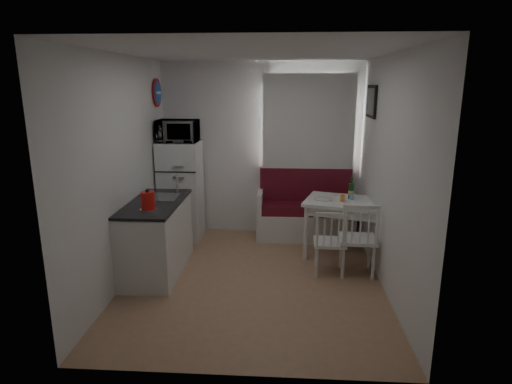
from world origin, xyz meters
TOP-DOWN VIEW (x-y plane):
  - floor at (0.00, 0.00)m, footprint 3.00×3.50m
  - ceiling at (0.00, 0.00)m, footprint 3.00×3.50m
  - wall_back at (0.00, 1.75)m, footprint 3.00×0.02m
  - wall_front at (0.00, -1.75)m, footprint 3.00×0.02m
  - wall_left at (-1.50, 0.00)m, footprint 0.02×3.50m
  - wall_right at (1.50, 0.00)m, footprint 0.02×3.50m
  - window at (0.70, 1.72)m, footprint 1.22×0.06m
  - curtain at (0.70, 1.65)m, footprint 1.35×0.02m
  - kitchen_counter at (-1.20, 0.16)m, footprint 0.62×1.32m
  - wall_sign at (-1.47, 1.45)m, footprint 0.03×0.40m
  - picture_frame at (1.48, 1.10)m, footprint 0.04×0.52m
  - bench at (0.68, 1.51)m, footprint 1.45×0.56m
  - dining_table at (1.17, 0.82)m, footprint 1.19×0.98m
  - chair_left at (0.92, 0.16)m, footprint 0.40×0.39m
  - chair_right at (1.25, 0.15)m, footprint 0.46×0.44m
  - fridge at (-1.18, 1.40)m, footprint 0.58×0.58m
  - microwave at (-1.18, 1.35)m, footprint 0.57×0.39m
  - kettle at (-1.15, -0.24)m, footprint 0.18×0.18m
  - wine_bottle at (1.25, 0.92)m, footprint 0.07×0.07m
  - drinking_glass_orange at (1.12, 0.77)m, footprint 0.06×0.06m
  - drinking_glass_blue at (1.25, 0.87)m, footprint 0.06×0.06m
  - plate at (0.87, 0.84)m, footprint 0.24×0.24m

SIDE VIEW (x-z plane):
  - floor at x=0.00m, z-range -0.01..0.01m
  - bench at x=0.68m, z-range -0.17..0.86m
  - kitchen_counter at x=-1.20m, z-range -0.12..1.04m
  - chair_left at x=0.92m, z-range 0.29..0.73m
  - chair_right at x=1.25m, z-range 0.32..0.82m
  - dining_table at x=1.17m, z-range 0.30..1.08m
  - fridge at x=-1.18m, z-range 0.00..1.46m
  - plate at x=0.87m, z-range 0.78..0.79m
  - drinking_glass_blue at x=1.25m, z-range 0.78..0.87m
  - drinking_glass_orange at x=1.12m, z-range 0.78..0.87m
  - wine_bottle at x=1.25m, z-range 0.78..1.07m
  - kettle at x=-1.15m, z-range 0.90..1.14m
  - wall_back at x=0.00m, z-range 0.00..2.60m
  - wall_front at x=0.00m, z-range 0.00..2.60m
  - wall_left at x=-1.50m, z-range 0.00..2.60m
  - wall_right at x=1.50m, z-range 0.00..2.60m
  - microwave at x=-1.18m, z-range 1.46..1.78m
  - window at x=0.70m, z-range 0.89..2.36m
  - curtain at x=0.70m, z-range 0.93..2.42m
  - picture_frame at x=1.48m, z-range 1.84..2.26m
  - wall_sign at x=-1.47m, z-range 1.95..2.35m
  - ceiling at x=0.00m, z-range 2.59..2.61m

